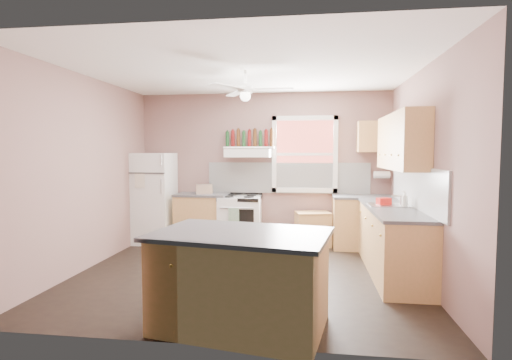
# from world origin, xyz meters

# --- Properties ---
(floor) EXTENTS (4.50, 4.50, 0.00)m
(floor) POSITION_xyz_m (0.00, 0.00, 0.00)
(floor) COLOR black
(floor) RESTS_ON ground
(ceiling) EXTENTS (4.50, 4.50, 0.00)m
(ceiling) POSITION_xyz_m (0.00, 0.00, 2.70)
(ceiling) COLOR white
(ceiling) RESTS_ON ground
(wall_back) EXTENTS (4.50, 0.05, 2.70)m
(wall_back) POSITION_xyz_m (0.00, 2.02, 1.35)
(wall_back) COLOR #7F5D57
(wall_back) RESTS_ON ground
(wall_right) EXTENTS (0.05, 4.00, 2.70)m
(wall_right) POSITION_xyz_m (2.27, 0.00, 1.35)
(wall_right) COLOR #7F5D57
(wall_right) RESTS_ON ground
(wall_left) EXTENTS (0.05, 4.00, 2.70)m
(wall_left) POSITION_xyz_m (-2.27, 0.00, 1.35)
(wall_left) COLOR #7F5D57
(wall_left) RESTS_ON ground
(backsplash_back) EXTENTS (2.90, 0.03, 0.55)m
(backsplash_back) POSITION_xyz_m (0.45, 1.99, 1.18)
(backsplash_back) COLOR white
(backsplash_back) RESTS_ON wall_back
(backsplash_right) EXTENTS (0.03, 2.60, 0.55)m
(backsplash_right) POSITION_xyz_m (2.23, 0.30, 1.18)
(backsplash_right) COLOR white
(backsplash_right) RESTS_ON wall_right
(window_view) EXTENTS (1.00, 0.02, 1.20)m
(window_view) POSITION_xyz_m (0.75, 1.98, 1.60)
(window_view) COLOR brown
(window_view) RESTS_ON wall_back
(window_frame) EXTENTS (1.16, 0.07, 1.36)m
(window_frame) POSITION_xyz_m (0.75, 1.96, 1.60)
(window_frame) COLOR white
(window_frame) RESTS_ON wall_back
(refrigerator) EXTENTS (0.69, 0.68, 1.62)m
(refrigerator) POSITION_xyz_m (-1.95, 1.65, 0.81)
(refrigerator) COLOR white
(refrigerator) RESTS_ON floor
(base_cabinet_left) EXTENTS (0.90, 0.60, 0.86)m
(base_cabinet_left) POSITION_xyz_m (-1.06, 1.70, 0.43)
(base_cabinet_left) COLOR #AC8547
(base_cabinet_left) RESTS_ON floor
(counter_left) EXTENTS (0.92, 0.62, 0.04)m
(counter_left) POSITION_xyz_m (-1.06, 1.70, 0.88)
(counter_left) COLOR #414143
(counter_left) RESTS_ON base_cabinet_left
(toaster) EXTENTS (0.31, 0.23, 0.18)m
(toaster) POSITION_xyz_m (-0.99, 1.58, 0.99)
(toaster) COLOR silver
(toaster) RESTS_ON counter_left
(stove) EXTENTS (0.75, 0.67, 0.86)m
(stove) POSITION_xyz_m (-0.37, 1.70, 0.43)
(stove) COLOR white
(stove) RESTS_ON floor
(range_hood) EXTENTS (0.78, 0.50, 0.14)m
(range_hood) POSITION_xyz_m (-0.23, 1.75, 1.62)
(range_hood) COLOR white
(range_hood) RESTS_ON wall_back
(bottle_shelf) EXTENTS (0.90, 0.26, 0.03)m
(bottle_shelf) POSITION_xyz_m (-0.23, 1.87, 1.72)
(bottle_shelf) COLOR white
(bottle_shelf) RESTS_ON range_hood
(cart) EXTENTS (0.65, 0.51, 0.58)m
(cart) POSITION_xyz_m (0.91, 1.74, 0.29)
(cart) COLOR #AC8547
(cart) RESTS_ON floor
(base_cabinet_corner) EXTENTS (1.00, 0.60, 0.86)m
(base_cabinet_corner) POSITION_xyz_m (1.75, 1.70, 0.43)
(base_cabinet_corner) COLOR #AC8547
(base_cabinet_corner) RESTS_ON floor
(base_cabinet_right) EXTENTS (0.60, 2.20, 0.86)m
(base_cabinet_right) POSITION_xyz_m (1.95, 0.30, 0.43)
(base_cabinet_right) COLOR #AC8547
(base_cabinet_right) RESTS_ON floor
(counter_corner) EXTENTS (1.02, 0.62, 0.04)m
(counter_corner) POSITION_xyz_m (1.75, 1.70, 0.88)
(counter_corner) COLOR #414143
(counter_corner) RESTS_ON base_cabinet_corner
(counter_right) EXTENTS (0.62, 2.22, 0.04)m
(counter_right) POSITION_xyz_m (1.94, 0.30, 0.88)
(counter_right) COLOR #414143
(counter_right) RESTS_ON base_cabinet_right
(sink) EXTENTS (0.55, 0.45, 0.03)m
(sink) POSITION_xyz_m (1.94, 0.50, 0.90)
(sink) COLOR silver
(sink) RESTS_ON counter_right
(faucet) EXTENTS (0.03, 0.03, 0.14)m
(faucet) POSITION_xyz_m (2.10, 0.50, 0.97)
(faucet) COLOR silver
(faucet) RESTS_ON sink
(upper_cabinet_right) EXTENTS (0.33, 1.80, 0.76)m
(upper_cabinet_right) POSITION_xyz_m (2.08, 0.50, 1.78)
(upper_cabinet_right) COLOR #AC8547
(upper_cabinet_right) RESTS_ON wall_right
(upper_cabinet_corner) EXTENTS (0.60, 0.33, 0.52)m
(upper_cabinet_corner) POSITION_xyz_m (1.95, 1.83, 1.90)
(upper_cabinet_corner) COLOR #AC8547
(upper_cabinet_corner) RESTS_ON wall_back
(paper_towel) EXTENTS (0.26, 0.12, 0.12)m
(paper_towel) POSITION_xyz_m (2.07, 1.86, 1.25)
(paper_towel) COLOR white
(paper_towel) RESTS_ON wall_back
(island) EXTENTS (1.64, 1.19, 0.86)m
(island) POSITION_xyz_m (0.21, -1.60, 0.43)
(island) COLOR #AC8547
(island) RESTS_ON floor
(island_top) EXTENTS (1.75, 1.29, 0.04)m
(island_top) POSITION_xyz_m (0.21, -1.60, 0.88)
(island_top) COLOR #414143
(island_top) RESTS_ON island
(ceiling_fan_hub) EXTENTS (0.20, 0.20, 0.08)m
(ceiling_fan_hub) POSITION_xyz_m (0.00, 0.00, 2.45)
(ceiling_fan_hub) COLOR white
(ceiling_fan_hub) RESTS_ON ceiling
(soap_bottle) EXTENTS (0.12, 0.12, 0.22)m
(soap_bottle) POSITION_xyz_m (2.11, 0.32, 1.01)
(soap_bottle) COLOR silver
(soap_bottle) RESTS_ON counter_right
(red_caddy) EXTENTS (0.21, 0.18, 0.10)m
(red_caddy) POSITION_xyz_m (1.87, 0.52, 0.95)
(red_caddy) COLOR red
(red_caddy) RESTS_ON counter_right
(wine_bottles) EXTENTS (0.86, 0.06, 0.31)m
(wine_bottles) POSITION_xyz_m (-0.23, 1.87, 1.88)
(wine_bottles) COLOR #143819
(wine_bottles) RESTS_ON bottle_shelf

